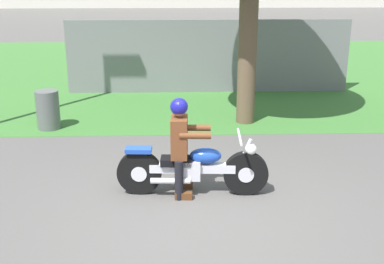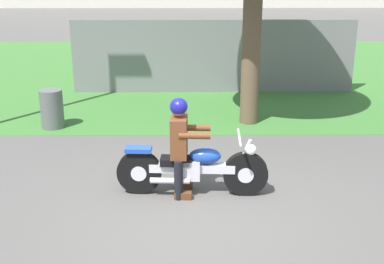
# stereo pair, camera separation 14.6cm
# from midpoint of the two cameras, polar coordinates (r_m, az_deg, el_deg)

# --- Properties ---
(ground) EXTENTS (120.00, 120.00, 0.00)m
(ground) POSITION_cam_midpoint_polar(r_m,az_deg,el_deg) (6.49, 1.10, -9.90)
(ground) COLOR #565451
(grass_verge) EXTENTS (60.00, 12.00, 0.01)m
(grass_verge) POSITION_cam_midpoint_polar(r_m,az_deg,el_deg) (15.33, 0.10, 6.92)
(grass_verge) COLOR #3D7533
(grass_verge) RESTS_ON ground
(motorcycle_lead) EXTENTS (2.11, 0.66, 0.87)m
(motorcycle_lead) POSITION_cam_midpoint_polar(r_m,az_deg,el_deg) (7.02, 0.67, -4.13)
(motorcycle_lead) COLOR black
(motorcycle_lead) RESTS_ON ground
(rider_lead) EXTENTS (0.56, 0.48, 1.39)m
(rider_lead) POSITION_cam_midpoint_polar(r_m,az_deg,el_deg) (6.88, -0.72, -0.82)
(rider_lead) COLOR black
(rider_lead) RESTS_ON ground
(trash_can) EXTENTS (0.45, 0.45, 0.76)m
(trash_can) POSITION_cam_midpoint_polar(r_m,az_deg,el_deg) (10.24, -15.18, 2.53)
(trash_can) COLOR #595E5B
(trash_can) RESTS_ON ground
(fence_segment) EXTENTS (7.00, 0.06, 1.80)m
(fence_segment) POSITION_cam_midpoint_polar(r_m,az_deg,el_deg) (12.62, 2.80, 8.52)
(fence_segment) COLOR slate
(fence_segment) RESTS_ON ground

